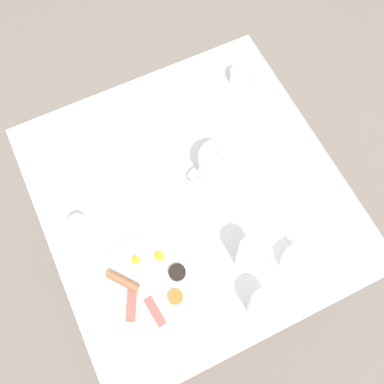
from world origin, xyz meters
name	(u,v)px	position (x,y,z in m)	size (l,w,h in m)	color
ground_plane	(192,253)	(0.00, 0.00, 0.00)	(8.00, 8.00, 0.00)	#70665B
table	(192,203)	(0.00, 0.00, 0.67)	(0.97, 0.93, 0.75)	white
breakfast_plate	(151,283)	(0.20, -0.23, 0.76)	(0.31, 0.31, 0.04)	white
teapot_near	(218,163)	(-0.04, 0.11, 0.80)	(0.13, 0.21, 0.12)	white
teapot_far	(82,150)	(-0.27, -0.26, 0.80)	(0.16, 0.16, 0.12)	white
teacup_with_saucer_left	(295,261)	(0.33, 0.18, 0.78)	(0.15, 0.15, 0.06)	white
teacup_with_saucer_right	(242,77)	(-0.31, 0.34, 0.78)	(0.15, 0.15, 0.06)	white
water_glass_tall	(262,305)	(0.40, 0.02, 0.81)	(0.08, 0.08, 0.11)	white
water_glass_short	(250,255)	(0.27, 0.06, 0.82)	(0.08, 0.08, 0.14)	white
creamer_jug	(79,226)	(-0.05, -0.36, 0.78)	(0.08, 0.06, 0.06)	white
fork_by_plate	(155,199)	(-0.04, -0.11, 0.76)	(0.04, 0.17, 0.00)	silver
knife_by_plate	(172,104)	(-0.33, 0.08, 0.76)	(0.09, 0.19, 0.00)	silver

